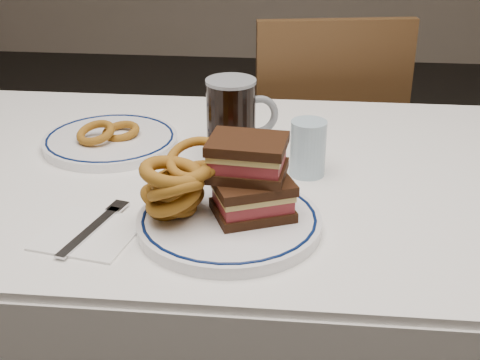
# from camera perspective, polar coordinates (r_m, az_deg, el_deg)

# --- Properties ---
(dining_table) EXTENTS (1.27, 0.87, 0.75)m
(dining_table) POSITION_cam_1_polar(r_m,az_deg,el_deg) (1.34, -1.64, -3.23)
(dining_table) COLOR white
(dining_table) RESTS_ON floor
(chair_far) EXTENTS (0.49, 0.49, 0.92)m
(chair_far) POSITION_cam_1_polar(r_m,az_deg,el_deg) (2.03, 6.94, 2.59)
(chair_far) COLOR #462916
(chair_far) RESTS_ON floor
(main_plate) EXTENTS (0.30, 0.30, 0.02)m
(main_plate) POSITION_cam_1_polar(r_m,az_deg,el_deg) (1.09, -0.93, -3.56)
(main_plate) COLOR white
(main_plate) RESTS_ON dining_table
(reuben_sandwich) EXTENTS (0.15, 0.14, 0.13)m
(reuben_sandwich) POSITION_cam_1_polar(r_m,az_deg,el_deg) (1.07, 0.87, 0.22)
(reuben_sandwich) COLOR black
(reuben_sandwich) RESTS_ON main_plate
(onion_rings_main) EXTENTS (0.15, 0.15, 0.14)m
(onion_rings_main) POSITION_cam_1_polar(r_m,az_deg,el_deg) (1.07, -5.46, -0.49)
(onion_rings_main) COLOR brown
(onion_rings_main) RESTS_ON main_plate
(ketchup_ramekin) EXTENTS (0.05, 0.05, 0.03)m
(ketchup_ramekin) POSITION_cam_1_polar(r_m,az_deg,el_deg) (1.16, -0.52, -0.18)
(ketchup_ramekin) COLOR silver
(ketchup_ramekin) RESTS_ON main_plate
(beer_mug) EXTENTS (0.14, 0.10, 0.16)m
(beer_mug) POSITION_cam_1_polar(r_m,az_deg,el_deg) (1.31, -0.62, 5.24)
(beer_mug) COLOR black
(beer_mug) RESTS_ON dining_table
(water_glass) EXTENTS (0.07, 0.07, 0.11)m
(water_glass) POSITION_cam_1_polar(r_m,az_deg,el_deg) (1.26, 5.82, 2.72)
(water_glass) COLOR #A6C5D6
(water_glass) RESTS_ON dining_table
(far_plate) EXTENTS (0.28, 0.28, 0.02)m
(far_plate) POSITION_cam_1_polar(r_m,az_deg,el_deg) (1.43, -11.00, 3.34)
(far_plate) COLOR white
(far_plate) RESTS_ON dining_table
(onion_rings_far) EXTENTS (0.13, 0.12, 0.05)m
(onion_rings_far) POSITION_cam_1_polar(r_m,az_deg,el_deg) (1.41, -11.18, 4.04)
(onion_rings_far) COLOR brown
(onion_rings_far) RESTS_ON far_plate
(napkin_fork) EXTENTS (0.17, 0.19, 0.01)m
(napkin_fork) POSITION_cam_1_polar(r_m,az_deg,el_deg) (1.10, -12.62, -4.35)
(napkin_fork) COLOR white
(napkin_fork) RESTS_ON dining_table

